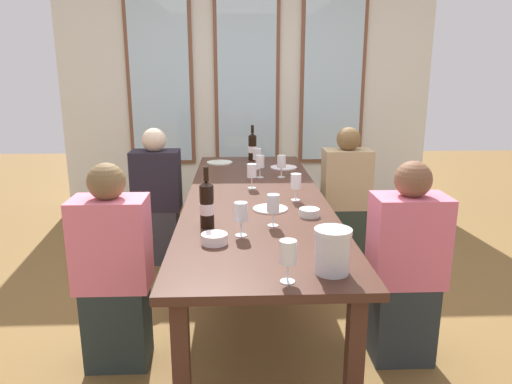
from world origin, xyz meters
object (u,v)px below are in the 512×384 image
Objects in this scene: dining_table at (255,205)px; wine_glass_7 at (252,172)px; white_plate_2 at (284,167)px; wine_glass_5 at (281,162)px; wine_glass_4 at (288,253)px; seated_person_1 at (346,198)px; wine_glass_0 at (257,155)px; wine_glass_1 at (241,213)px; white_plate_0 at (270,209)px; white_plate_1 at (220,162)px; seated_person_0 at (157,200)px; tasting_bowl_1 at (214,239)px; wine_bottle_1 at (207,204)px; wine_glass_2 at (273,205)px; wine_glass_3 at (296,183)px; wine_bottle_0 at (252,147)px; seated_person_2 at (114,273)px; seated_person_3 at (406,269)px; wine_glass_6 at (260,162)px; tasting_bowl_2 at (309,213)px; metal_pitcher at (332,251)px; tasting_bowl_0 at (329,250)px.

wine_glass_7 is (-0.02, 0.21, 0.18)m from dining_table.
wine_glass_5 is at bearing -98.49° from white_plate_2.
wine_glass_4 is 2.15m from seated_person_1.
wine_glass_0 and wine_glass_1 have the same top height.
white_plate_0 is 1.21m from wine_glass_0.
wine_glass_0 is (0.32, -0.27, 0.11)m from white_plate_1.
tasting_bowl_1 is at bearing -71.28° from seated_person_0.
wine_glass_2 is at bearing 1.27° from wine_bottle_1.
seated_person_1 is at bearing 57.37° from wine_glass_3.
wine_bottle_0 is at bearing 83.20° from tasting_bowl_1.
seated_person_2 is at bearing -137.44° from seated_person_1.
white_plate_2 is 1.55m from wine_glass_2.
wine_glass_4 is (0.00, -0.69, 0.00)m from wine_glass_2.
wine_glass_2 is at bearing 170.76° from seated_person_3.
seated_person_2 is (-0.54, 0.16, -0.24)m from tasting_bowl_1.
wine_glass_1 is 0.16× the size of seated_person_2.
wine_glass_2 is 1.00× the size of wine_glass_7.
wine_bottle_1 is 1.88× the size of wine_glass_6.
white_plate_0 is 0.19× the size of seated_person_1.
tasting_bowl_2 is 0.60m from seated_person_3.
wine_glass_3 is (0.49, 0.76, 0.09)m from tasting_bowl_1.
tasting_bowl_1 is 1.50m from wine_glass_5.
metal_pitcher is at bearing -72.23° from wine_glass_2.
seated_person_2 is at bearing -122.67° from white_plate_2.
white_plate_1 is 0.70m from seated_person_0.
white_plate_0 is at bearing 148.98° from seated_person_3.
wine_glass_1 and wine_glass_4 have the same top height.
wine_bottle_1 is 2.57× the size of tasting_bowl_1.
wine_bottle_0 is at bearing 91.38° from wine_glass_2.
wine_glass_3 and wine_glass_6 have the same top height.
wine_glass_6 is at bearing 180.00° from wine_glass_5.
seated_person_2 is (-0.49, -0.09, -0.34)m from wine_bottle_1.
tasting_bowl_1 is (-0.26, -2.16, -0.10)m from wine_bottle_0.
wine_glass_6 is (-0.21, 1.79, 0.03)m from metal_pitcher.
white_plate_2 is 0.46m from wine_bottle_0.
tasting_bowl_2 is at bearing 16.61° from wine_bottle_1.
tasting_bowl_2 is (0.57, 0.17, -0.10)m from wine_bottle_1.
wine_glass_7 is (0.22, 1.09, 0.09)m from tasting_bowl_1.
wine_glass_0 is at bearing 90.68° from wine_glass_4.
seated_person_3 is (0.71, -1.29, -0.34)m from wine_glass_6.
white_plate_1 is 0.44m from wine_glass_0.
wine_bottle_0 is 1.85× the size of wine_glass_7.
wine_glass_3 is 1.35m from seated_person_0.
wine_bottle_1 is 1.88× the size of wine_glass_5.
seated_person_3 is at bearing -0.56° from seated_person_2.
tasting_bowl_0 is at bearing -58.97° from seated_person_0.
seated_person_0 is at bearing 171.37° from wine_glass_5.
wine_glass_6 is (-0.23, 1.01, 0.10)m from tasting_bowl_2.
wine_glass_2 is at bearing -109.88° from wine_glass_3.
wine_glass_7 is (0.09, 0.99, -0.00)m from wine_glass_1.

